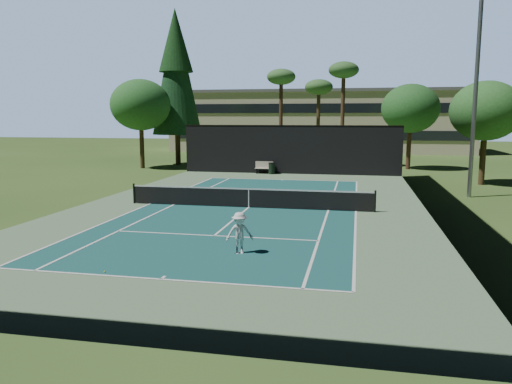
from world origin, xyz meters
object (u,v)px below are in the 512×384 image
(player, at_px, (240,233))
(tennis_ball_b, at_px, (198,198))
(tennis_ball_d, at_px, (181,189))
(tennis_net, at_px, (249,197))
(tennis_ball_c, at_px, (289,203))
(tennis_ball_a, at_px, (105,272))
(park_bench, at_px, (264,167))
(trash_bin, at_px, (272,168))

(player, distance_m, tennis_ball_b, 12.23)
(player, distance_m, tennis_ball_d, 15.91)
(tennis_ball_b, distance_m, tennis_ball_d, 3.73)
(tennis_net, bearing_deg, tennis_ball_c, 41.35)
(tennis_ball_b, distance_m, tennis_ball_c, 5.47)
(tennis_ball_a, bearing_deg, tennis_ball_b, 96.57)
(player, distance_m, tennis_ball_c, 10.39)
(park_bench, bearing_deg, player, -81.37)
(tennis_ball_b, relative_size, tennis_ball_c, 1.04)
(tennis_ball_d, bearing_deg, tennis_ball_c, -26.57)
(tennis_net, bearing_deg, park_bench, 97.69)
(tennis_ball_b, height_order, tennis_ball_d, tennis_ball_d)
(player, bearing_deg, trash_bin, 76.12)
(tennis_net, bearing_deg, tennis_ball_d, 136.26)
(tennis_net, xyz_separation_m, tennis_ball_d, (-5.68, 5.43, -0.52))
(tennis_net, xyz_separation_m, trash_bin, (-1.44, 15.52, -0.08))
(tennis_ball_c, distance_m, park_bench, 14.66)
(tennis_ball_b, relative_size, park_bench, 0.04)
(tennis_ball_b, xyz_separation_m, trash_bin, (2.10, 13.15, 0.45))
(tennis_ball_a, xyz_separation_m, tennis_ball_b, (-1.61, 13.98, 0.00))
(player, height_order, tennis_ball_d, player)
(player, height_order, tennis_ball_a, player)
(player, distance_m, park_bench, 24.73)
(tennis_ball_c, height_order, trash_bin, trash_bin)
(tennis_ball_a, xyz_separation_m, park_bench, (-0.20, 27.35, 0.52))
(tennis_ball_a, relative_size, tennis_ball_b, 0.90)
(tennis_net, distance_m, player, 8.85)
(tennis_ball_d, distance_m, trash_bin, 10.95)
(player, xyz_separation_m, tennis_ball_a, (-3.52, -2.90, -0.70))
(tennis_ball_a, bearing_deg, tennis_ball_c, 73.97)
(trash_bin, bearing_deg, player, -82.87)
(tennis_net, distance_m, tennis_ball_d, 7.87)
(trash_bin, bearing_deg, tennis_ball_b, -99.06)
(tennis_ball_c, bearing_deg, player, -91.62)
(tennis_ball_c, bearing_deg, tennis_ball_a, -106.03)
(player, bearing_deg, tennis_ball_c, 67.38)
(tennis_ball_c, height_order, park_bench, park_bench)
(tennis_net, relative_size, player, 8.85)
(tennis_net, xyz_separation_m, tennis_ball_a, (-1.93, -11.60, -0.53))
(tennis_net, relative_size, park_bench, 8.60)
(tennis_ball_a, height_order, tennis_ball_d, tennis_ball_d)
(tennis_net, xyz_separation_m, tennis_ball_b, (-3.54, 2.37, -0.52))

